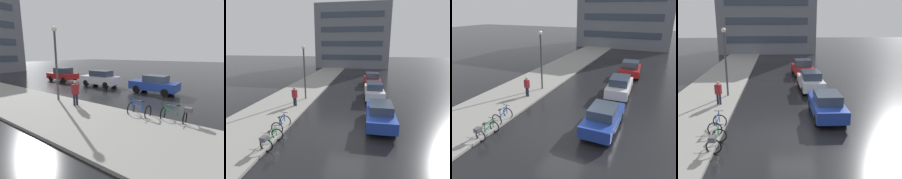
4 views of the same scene
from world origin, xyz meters
The scene contains 10 objects.
ground_plane centered at (0.00, 0.00, 0.00)m, with size 140.00×140.00×0.00m, color black.
sidewalk_kerb centered at (-6.00, 10.00, 0.07)m, with size 4.80×60.00×0.14m, color gray.
bicycle_nearest centered at (-3.56, -2.14, 0.48)m, with size 0.71×1.39×0.95m.
bicycle_second centered at (-3.90, -0.29, 0.41)m, with size 0.78×1.10×1.01m.
car_blue centered at (2.08, 1.40, 0.77)m, with size 1.77×4.05×1.54m.
car_white centered at (1.90, 7.23, 0.82)m, with size 1.85×4.14×1.63m.
car_red centered at (1.86, 13.21, 0.81)m, with size 2.15×3.82×1.64m.
pedestrian centered at (-4.69, 3.73, 0.98)m, with size 0.45×0.33×1.74m.
streetlamp centered at (-4.48, 5.74, 3.08)m, with size 0.33×0.33×5.05m.
building_facade_main centered at (-2.29, 34.15, 6.82)m, with size 16.04×10.16×13.64m.
Camera 2 is at (1.08, -9.40, 5.08)m, focal length 28.00 mm.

